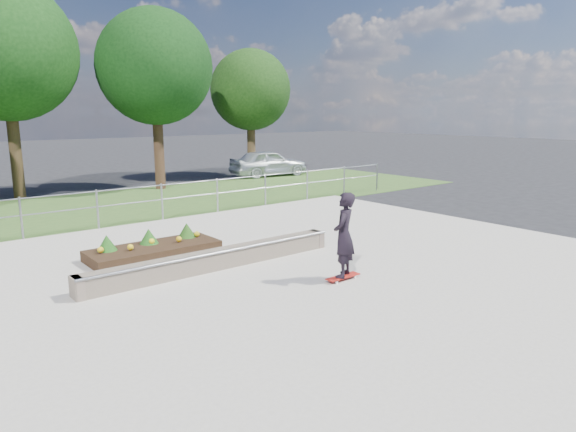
# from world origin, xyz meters

# --- Properties ---
(ground) EXTENTS (120.00, 120.00, 0.00)m
(ground) POSITION_xyz_m (0.00, 0.00, 0.00)
(ground) COLOR black
(ground) RESTS_ON ground
(grass_verge) EXTENTS (30.00, 8.00, 0.02)m
(grass_verge) POSITION_xyz_m (0.00, 11.00, 0.01)
(grass_verge) COLOR #325120
(grass_verge) RESTS_ON ground
(concrete_slab) EXTENTS (15.00, 15.00, 0.06)m
(concrete_slab) POSITION_xyz_m (0.00, 0.00, 0.03)
(concrete_slab) COLOR #A59F92
(concrete_slab) RESTS_ON ground
(fence) EXTENTS (20.06, 0.06, 1.20)m
(fence) POSITION_xyz_m (0.00, 7.50, 0.77)
(fence) COLOR gray
(fence) RESTS_ON ground
(tree_mid_left) EXTENTS (5.25, 5.25, 8.25)m
(tree_mid_left) POSITION_xyz_m (-2.50, 15.00, 5.61)
(tree_mid_left) COLOR #302113
(tree_mid_left) RESTS_ON ground
(tree_mid_right) EXTENTS (4.90, 4.90, 7.70)m
(tree_mid_right) POSITION_xyz_m (3.00, 14.00, 5.23)
(tree_mid_right) COLOR #351F15
(tree_mid_right) RESTS_ON ground
(tree_far_right) EXTENTS (4.20, 4.20, 6.60)m
(tree_far_right) POSITION_xyz_m (9.00, 15.50, 4.48)
(tree_far_right) COLOR #362615
(tree_far_right) RESTS_ON ground
(grind_ledge) EXTENTS (6.00, 0.44, 0.43)m
(grind_ledge) POSITION_xyz_m (-1.36, 2.03, 0.26)
(grind_ledge) COLOR brown
(grind_ledge) RESTS_ON concrete_slab
(planter_bed) EXTENTS (3.00, 1.20, 0.61)m
(planter_bed) POSITION_xyz_m (-1.99, 3.84, 0.24)
(planter_bed) COLOR black
(planter_bed) RESTS_ON concrete_slab
(skateboarder) EXTENTS (0.80, 0.67, 1.78)m
(skateboarder) POSITION_xyz_m (0.21, -0.24, 0.99)
(skateboarder) COLOR white
(skateboarder) RESTS_ON concrete_slab
(parked_car) EXTENTS (4.34, 2.21, 1.41)m
(parked_car) POSITION_xyz_m (9.51, 14.68, 0.71)
(parked_car) COLOR silver
(parked_car) RESTS_ON ground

